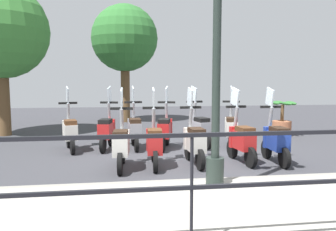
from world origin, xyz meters
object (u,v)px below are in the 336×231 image
(scooter_near_3, at_px, (154,142))
(scooter_far_1, at_px, (199,128))
(lamp_post_near, at_px, (217,61))
(scooter_far_4, at_px, (107,130))
(scooter_far_5, at_px, (70,131))
(scooter_near_4, at_px, (121,144))
(scooter_near_2, at_px, (194,141))
(scooter_near_1, at_px, (241,139))
(scooter_far_2, at_px, (165,129))
(scooter_far_3, at_px, (135,129))
(scooter_near_0, at_px, (276,140))
(tree_distant, at_px, (125,39))
(potted_palm, at_px, (282,121))
(scooter_far_0, at_px, (231,128))
(tree_large, at_px, (0,31))

(scooter_near_3, distance_m, scooter_far_1, 2.21)
(lamp_post_near, xyz_separation_m, scooter_far_1, (3.43, -0.56, -1.47))
(scooter_far_4, height_order, scooter_far_5, same)
(scooter_near_3, bearing_deg, scooter_near_4, 99.15)
(lamp_post_near, xyz_separation_m, scooter_near_2, (1.69, -0.06, -1.47))
(scooter_near_1, relative_size, scooter_far_2, 1.00)
(scooter_near_3, xyz_separation_m, scooter_far_1, (1.78, -1.30, 0.00))
(scooter_near_1, bearing_deg, scooter_far_3, 44.81)
(scooter_near_2, xyz_separation_m, scooter_far_1, (1.75, -0.51, 0.00))
(scooter_near_0, xyz_separation_m, scooter_near_4, (-0.01, 3.09, 0.00))
(scooter_far_4, bearing_deg, scooter_near_4, -158.13)
(tree_distant, distance_m, potted_palm, 6.84)
(scooter_far_4, bearing_deg, scooter_far_3, -77.36)
(lamp_post_near, xyz_separation_m, scooter_near_3, (1.65, 0.74, -1.47))
(tree_distant, bearing_deg, scooter_far_1, -161.51)
(potted_palm, xyz_separation_m, scooter_far_0, (-1.38, 2.07, 0.04))
(lamp_post_near, distance_m, scooter_far_4, 4.10)
(scooter_near_2, xyz_separation_m, scooter_far_0, (1.68, -1.33, 0.00))
(scooter_near_4, xyz_separation_m, scooter_far_4, (1.84, 0.35, 0.00))
(scooter_near_3, relative_size, scooter_far_2, 1.00)
(scooter_far_2, height_order, scooter_far_5, same)
(scooter_far_0, bearing_deg, scooter_near_0, -154.05)
(scooter_far_0, distance_m, scooter_far_2, 1.71)
(scooter_far_3, bearing_deg, scooter_near_4, 166.69)
(scooter_near_3, height_order, scooter_far_2, same)
(scooter_near_1, relative_size, scooter_near_4, 1.00)
(scooter_near_1, bearing_deg, tree_distant, 11.71)
(scooter_near_4, height_order, scooter_far_1, same)
(scooter_near_1, bearing_deg, scooter_near_4, 87.35)
(tree_distant, distance_m, scooter_far_3, 6.08)
(potted_palm, bearing_deg, scooter_far_4, 104.33)
(scooter_near_2, bearing_deg, lamp_post_near, 174.04)
(scooter_near_0, height_order, scooter_far_0, same)
(scooter_far_2, bearing_deg, scooter_far_0, -72.93)
(lamp_post_near, relative_size, scooter_far_5, 2.65)
(lamp_post_near, xyz_separation_m, scooter_near_4, (1.58, 1.38, -1.47))
(scooter_near_1, height_order, scooter_far_5, same)
(scooter_far_3, height_order, scooter_far_5, same)
(lamp_post_near, xyz_separation_m, potted_palm, (4.74, -3.45, -1.50))
(scooter_far_3, bearing_deg, potted_palm, -77.55)
(tree_large, relative_size, scooter_far_0, 2.97)
(scooter_near_0, height_order, scooter_far_5, same)
(lamp_post_near, distance_m, tree_large, 7.80)
(scooter_near_4, bearing_deg, scooter_far_2, -27.97)
(tree_distant, relative_size, scooter_near_0, 3.04)
(tree_distant, xyz_separation_m, scooter_near_0, (-7.22, -2.95, -2.84))
(potted_palm, xyz_separation_m, scooter_near_1, (-3.01, 2.41, 0.04))
(scooter_near_1, xyz_separation_m, scooter_near_4, (-0.15, 2.42, 0.00))
(tree_large, height_order, scooter_far_2, tree_large)
(tree_distant, distance_m, scooter_far_2, 6.26)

